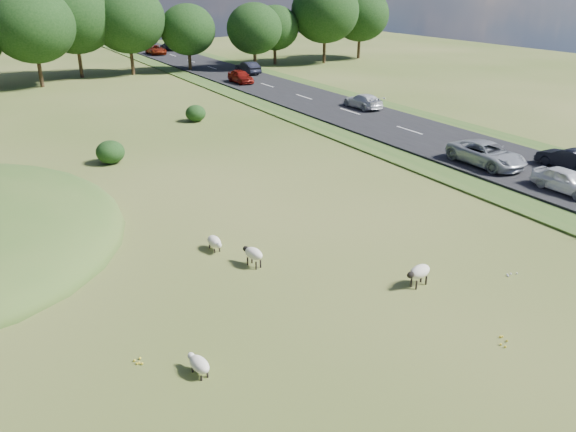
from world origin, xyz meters
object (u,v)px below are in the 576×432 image
object	(u,v)px
car_0	(569,159)
sheep_4	(253,253)
sheep_0	(199,364)
sheep_1	(419,272)
car_1	(169,46)
sheep_2	(214,242)
car_3	(241,76)
car_2	(487,154)
car_7	(363,101)
car_5	(248,68)
car_4	(156,50)
car_6	(566,180)

from	to	relation	value
car_0	sheep_4	bearing A→B (deg)	3.43
sheep_0	sheep_4	size ratio (longest dim) A/B	0.91
sheep_1	car_1	world-z (taller)	car_1
sheep_0	sheep_2	bearing A→B (deg)	-36.06
car_3	sheep_4	bearing A→B (deg)	-114.80
sheep_2	sheep_4	bearing A→B (deg)	19.28
car_2	car_7	bearing A→B (deg)	78.13
car_0	car_5	world-z (taller)	car_5
sheep_1	sheep_4	distance (m)	6.81
sheep_4	car_3	bearing A→B (deg)	-38.06
sheep_2	car_2	distance (m)	19.87
car_4	car_5	world-z (taller)	car_5
car_5	car_6	xyz separation A→B (m)	(-3.80, -47.84, -0.10)
car_3	car_0	bearing A→B (deg)	-84.51
car_0	sheep_1	bearing A→B (deg)	18.94
sheep_1	car_7	xyz separation A→B (m)	(17.83, 27.37, 0.27)
sheep_1	car_2	world-z (taller)	car_2
car_1	car_3	bearing A→B (deg)	84.03
sheep_0	car_7	world-z (taller)	car_7
sheep_2	car_4	world-z (taller)	car_4
car_2	car_7	world-z (taller)	car_2
sheep_0	car_7	xyz separation A→B (m)	(27.33, 28.13, 0.52)
car_1	car_6	xyz separation A→B (m)	(-3.80, -78.36, -0.05)
car_3	car_4	world-z (taller)	car_3
car_3	car_2	bearing A→B (deg)	-90.00
car_6	car_3	bearing A→B (deg)	90.00
car_2	sheep_2	bearing A→B (deg)	-173.27
sheep_0	car_1	world-z (taller)	car_1
sheep_0	car_3	distance (m)	52.05
car_3	car_4	bearing A→B (deg)	90.00
car_1	car_7	distance (m)	54.62
car_1	car_7	bearing A→B (deg)	90.00
car_4	car_6	distance (m)	73.62
car_6	car_7	size ratio (longest dim) A/B	0.85
sheep_0	car_0	size ratio (longest dim) A/B	0.27
car_3	sheep_2	bearing A→B (deg)	-117.02
sheep_0	car_4	distance (m)	81.48
sheep_0	sheep_2	xyz separation A→B (m)	(3.80, 7.73, 0.03)
sheep_4	car_4	size ratio (longest dim) A/B	0.24
sheep_1	car_4	world-z (taller)	car_4
car_6	sheep_1	bearing A→B (deg)	-165.51
car_1	car_5	size ratio (longest dim) A/B	1.06
sheep_1	car_1	xyz separation A→B (m)	(17.83, 81.99, 0.32)
car_4	car_7	size ratio (longest dim) A/B	1.12
sheep_1	car_6	distance (m)	14.49
sheep_2	car_6	xyz separation A→B (m)	(19.73, -3.34, 0.48)
sheep_1	car_3	xyz separation A→B (m)	(14.03, 45.66, 0.36)
sheep_1	car_1	size ratio (longest dim) A/B	0.27
sheep_4	car_7	world-z (taller)	car_7
sheep_0	sheep_1	xyz separation A→B (m)	(9.50, 0.77, 0.24)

